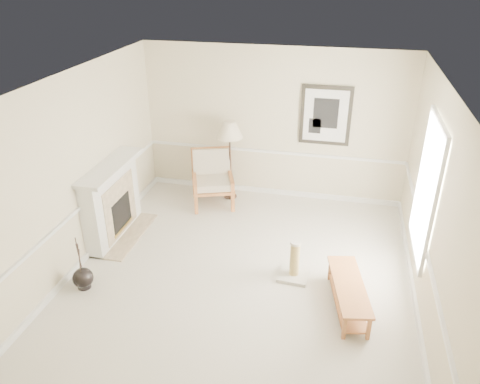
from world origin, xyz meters
name	(u,v)px	position (x,y,z in m)	size (l,w,h in m)	color
ground	(242,273)	(0.00, 0.00, 0.00)	(5.50, 5.50, 0.00)	silver
room	(253,158)	(0.14, 0.08, 1.87)	(5.04, 5.54, 2.92)	beige
fireplace	(113,201)	(-2.34, 0.60, 0.64)	(0.64, 1.64, 1.31)	white
floor_vase	(83,278)	(-2.15, -0.84, 0.16)	(0.30, 0.30, 0.87)	black
armchair	(212,175)	(-1.06, 2.15, 0.55)	(1.00, 1.04, 1.03)	#9D6132
floor_lamp	(230,132)	(-0.77, 2.40, 1.36)	(0.65, 0.65, 1.56)	black
bench	(348,292)	(1.57, -0.42, 0.25)	(0.65, 1.37, 0.38)	#9D6132
scratching_post	(294,266)	(0.78, 0.09, 0.20)	(0.47, 0.47, 0.62)	silver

